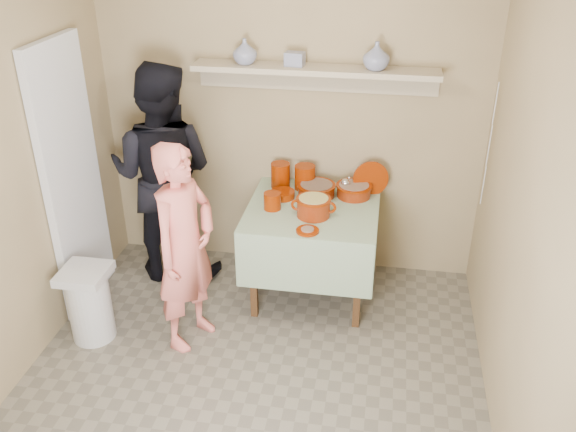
% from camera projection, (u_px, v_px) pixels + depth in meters
% --- Properties ---
extents(ground, '(3.50, 3.50, 0.00)m').
position_uv_depth(ground, '(244.00, 403.00, 3.81)').
color(ground, '#6A6253').
rests_on(ground, ground).
extents(tile_panel, '(0.06, 0.70, 2.00)m').
position_uv_depth(tile_panel, '(73.00, 180.00, 4.39)').
color(tile_panel, silver).
rests_on(tile_panel, ground).
extents(plate_stack_a, '(0.15, 0.15, 0.20)m').
position_uv_depth(plate_stack_a, '(280.00, 175.00, 4.80)').
color(plate_stack_a, '#6B1900').
rests_on(plate_stack_a, serving_table).
extents(plate_stack_b, '(0.16, 0.16, 0.19)m').
position_uv_depth(plate_stack_b, '(305.00, 177.00, 4.77)').
color(plate_stack_b, '#6B1900').
rests_on(plate_stack_b, serving_table).
extents(bowl_stack, '(0.13, 0.13, 0.13)m').
position_uv_depth(bowl_stack, '(272.00, 201.00, 4.48)').
color(bowl_stack, '#6B1900').
rests_on(bowl_stack, serving_table).
extents(empty_bowl, '(0.19, 0.19, 0.05)m').
position_uv_depth(empty_bowl, '(283.00, 194.00, 4.66)').
color(empty_bowl, '#6B1900').
rests_on(empty_bowl, serving_table).
extents(propped_lid, '(0.28, 0.13, 0.28)m').
position_uv_depth(propped_lid, '(371.00, 179.00, 4.69)').
color(propped_lid, '#6B1900').
rests_on(propped_lid, serving_table).
extents(vase_right, '(0.20, 0.20, 0.20)m').
position_uv_depth(vase_right, '(376.00, 56.00, 4.27)').
color(vase_right, navy).
rests_on(vase_right, wall_shelf).
extents(vase_left, '(0.25, 0.25, 0.18)m').
position_uv_depth(vase_left, '(245.00, 51.00, 4.42)').
color(vase_left, navy).
rests_on(vase_left, wall_shelf).
extents(ceramic_box, '(0.15, 0.11, 0.10)m').
position_uv_depth(ceramic_box, '(295.00, 59.00, 4.39)').
color(ceramic_box, navy).
rests_on(ceramic_box, wall_shelf).
extents(person_cook, '(0.52, 0.63, 1.48)m').
position_uv_depth(person_cook, '(185.00, 248.00, 4.05)').
color(person_cook, '#E56D63').
rests_on(person_cook, ground).
extents(person_helper, '(0.88, 0.69, 1.77)m').
position_uv_depth(person_helper, '(163.00, 174.00, 4.76)').
color(person_helper, black).
rests_on(person_helper, ground).
extents(room_shell, '(3.04, 3.54, 2.62)m').
position_uv_depth(room_shell, '(234.00, 166.00, 3.06)').
color(room_shell, '#9E8860').
rests_on(room_shell, ground).
extents(serving_table, '(0.97, 0.97, 0.76)m').
position_uv_depth(serving_table, '(313.00, 221.00, 4.59)').
color(serving_table, '#4C2D16').
rests_on(serving_table, ground).
extents(cazuela_meat_a, '(0.30, 0.30, 0.10)m').
position_uv_depth(cazuela_meat_a, '(316.00, 189.00, 4.67)').
color(cazuela_meat_a, '#611B0B').
rests_on(cazuela_meat_a, serving_table).
extents(cazuela_meat_b, '(0.28, 0.28, 0.10)m').
position_uv_depth(cazuela_meat_b, '(354.00, 189.00, 4.67)').
color(cazuela_meat_b, '#611B0B').
rests_on(cazuela_meat_b, serving_table).
extents(ladle, '(0.08, 0.26, 0.19)m').
position_uv_depth(ladle, '(346.00, 183.00, 4.65)').
color(ladle, silver).
rests_on(ladle, cazuela_meat_b).
extents(cazuela_rice, '(0.33, 0.25, 0.14)m').
position_uv_depth(cazuela_rice, '(313.00, 205.00, 4.37)').
color(cazuela_rice, '#611B0B').
rests_on(cazuela_rice, serving_table).
extents(front_plate, '(0.16, 0.16, 0.03)m').
position_uv_depth(front_plate, '(308.00, 230.00, 4.19)').
color(front_plate, '#6B1900').
rests_on(front_plate, serving_table).
extents(wall_shelf, '(1.80, 0.25, 0.21)m').
position_uv_depth(wall_shelf, '(315.00, 72.00, 4.44)').
color(wall_shelf, tan).
rests_on(wall_shelf, room_shell).
extents(trash_bin, '(0.32, 0.32, 0.56)m').
position_uv_depth(trash_bin, '(90.00, 303.00, 4.27)').
color(trash_bin, silver).
rests_on(trash_bin, ground).
extents(electrical_cord, '(0.01, 0.05, 0.90)m').
position_uv_depth(electrical_cord, '(489.00, 146.00, 4.30)').
color(electrical_cord, silver).
rests_on(electrical_cord, wall_shelf).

